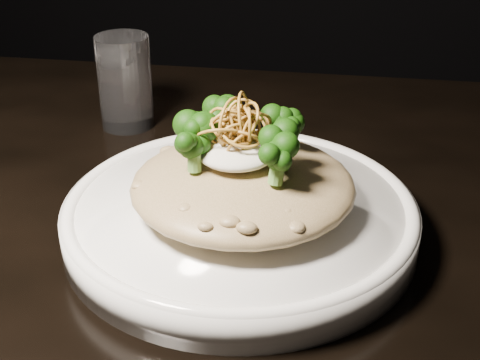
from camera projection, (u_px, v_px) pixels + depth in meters
The scene contains 7 objects.
table at pixel (180, 277), 0.68m from camera, with size 1.10×0.80×0.75m.
plate at pixel (240, 219), 0.59m from camera, with size 0.31×0.31×0.03m, color white.
risotto at pixel (243, 185), 0.57m from camera, with size 0.19×0.19×0.04m, color brown.
broccoli at pixel (242, 133), 0.56m from camera, with size 0.12×0.12×0.05m, color black, non-canonical shape.
cheese at pixel (236, 152), 0.55m from camera, with size 0.07×0.07×0.02m, color silver.
shallots at pixel (237, 116), 0.54m from camera, with size 0.07×0.07×0.04m, color brown, non-canonical shape.
drinking_glass at pixel (125, 82), 0.78m from camera, with size 0.06×0.06×0.11m, color white.
Camera 1 is at (0.15, -0.53, 1.08)m, focal length 50.00 mm.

